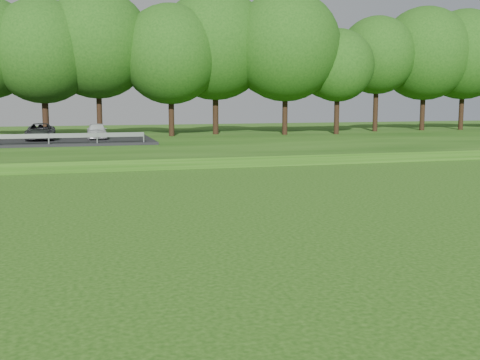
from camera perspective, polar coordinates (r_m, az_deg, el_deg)
name	(u,v)px	position (r m, az deg, el deg)	size (l,w,h in m)	color
berm	(293,140)	(50.42, 5.09, 3.79)	(130.00, 30.00, 0.60)	#19420C
walking_path	(374,161)	(37.71, 12.55, 1.78)	(130.00, 1.60, 0.04)	gray
treeline	(279,48)	(54.21, 3.69, 12.35)	(104.00, 7.00, 15.00)	#194710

